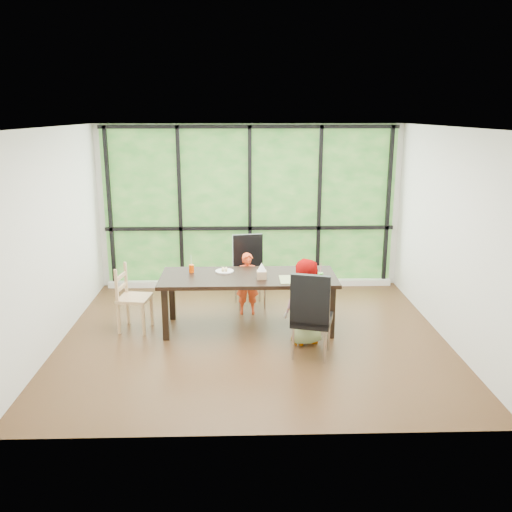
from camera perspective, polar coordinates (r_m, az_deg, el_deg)
name	(u,v)px	position (r m, az deg, el deg)	size (l,w,h in m)	color
ground	(253,337)	(7.20, -0.29, -8.53)	(5.00, 5.00, 0.00)	black
back_wall	(250,207)	(8.98, -0.66, 5.22)	(5.00, 5.00, 0.00)	silver
foliage_backdrop	(250,207)	(8.96, -0.66, 5.20)	(4.80, 0.02, 2.65)	#1D511C
window_mullions	(250,207)	(8.92, -0.65, 5.16)	(4.80, 0.06, 2.65)	black
window_sill	(250,283)	(9.19, -0.62, -2.89)	(4.80, 0.12, 0.10)	silver
dining_table	(248,302)	(7.34, -0.81, -4.90)	(2.36, 0.92, 0.75)	black
chair_window_leather	(250,272)	(8.12, -0.64, -1.70)	(0.46, 0.46, 1.08)	black
chair_interior_leather	(312,313)	(6.52, 5.96, -6.07)	(0.46, 0.46, 1.08)	black
chair_end_beech	(134,298)	(7.45, -12.75, -4.37)	(0.42, 0.40, 0.90)	tan
child_toddler	(248,284)	(7.84, -0.87, -2.96)	(0.33, 0.22, 0.91)	#F3491E
child_older	(304,302)	(6.84, 5.12, -4.85)	(0.54, 0.35, 1.11)	slate
placemat	(299,279)	(7.08, 4.59, -2.49)	(0.51, 0.37, 0.01)	tan
plate_far	(225,271)	(7.42, -3.35, -1.61)	(0.25, 0.25, 0.02)	white
plate_near	(300,279)	(7.08, 4.69, -2.45)	(0.25, 0.25, 0.02)	white
orange_cup	(191,269)	(7.41, -6.85, -1.33)	(0.07, 0.07, 0.11)	#EE4600
green_cup	(320,277)	(7.03, 6.84, -2.22)	(0.07, 0.07, 0.11)	green
tissue_box	(262,275)	(7.08, 0.60, -2.00)	(0.13, 0.13, 0.11)	tan
crepe_rolls_far	(225,269)	(7.41, -3.36, -1.42)	(0.10, 0.12, 0.04)	tan
crepe_rolls_near	(300,277)	(7.07, 4.70, -2.25)	(0.10, 0.12, 0.04)	tan
straw_white	(191,262)	(7.39, -6.87, -0.63)	(0.01, 0.01, 0.20)	white
straw_pink	(321,270)	(7.00, 6.86, -1.47)	(0.01, 0.01, 0.20)	pink
tissue	(262,267)	(7.05, 0.60, -1.16)	(0.12, 0.12, 0.11)	white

